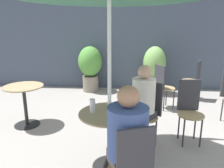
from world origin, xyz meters
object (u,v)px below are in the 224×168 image
(cafe_table_near, at_px, (110,128))
(seated_person_1, at_px, (143,100))
(bistro_chair_1, at_px, (149,108))
(potted_plant_1, at_px, (154,67))
(potted_plant_0, at_px, (90,66))
(bistro_chair_3, at_px, (190,106))
(bistro_chair_2, at_px, (194,77))
(cafe_table_far, at_px, (24,98))
(bistro_chair_0, at_px, (132,165))
(seated_person_0, at_px, (127,139))
(beer_glass_1, at_px, (92,106))
(beer_glass_0, at_px, (126,104))
(bistro_chair_5, at_px, (162,83))

(cafe_table_near, relative_size, seated_person_1, 0.60)
(bistro_chair_1, bearing_deg, potted_plant_1, 122.98)
(potted_plant_0, bearing_deg, bistro_chair_3, -52.33)
(potted_plant_1, bearing_deg, bistro_chair_2, -24.98)
(potted_plant_1, bearing_deg, bistro_chair_1, -98.03)
(cafe_table_far, height_order, bistro_chair_0, bistro_chair_0)
(cafe_table_far, bearing_deg, cafe_table_near, -34.33)
(bistro_chair_2, distance_m, seated_person_0, 3.74)
(bistro_chair_2, xyz_separation_m, beer_glass_1, (-2.00, -2.77, 0.25))
(potted_plant_0, bearing_deg, seated_person_0, -75.52)
(bistro_chair_3, bearing_deg, bistro_chair_0, -123.32)
(bistro_chair_0, distance_m, bistro_chair_2, 3.85)
(beer_glass_0, bearing_deg, bistro_chair_5, 69.36)
(cafe_table_near, height_order, bistro_chair_5, bistro_chair_5)
(bistro_chair_5, xyz_separation_m, potted_plant_0, (-1.74, 1.23, 0.13))
(bistro_chair_1, height_order, seated_person_1, seated_person_1)
(cafe_table_near, bearing_deg, bistro_chair_2, 57.02)
(seated_person_1, relative_size, beer_glass_0, 7.10)
(bistro_chair_2, bearing_deg, potted_plant_1, -85.30)
(bistro_chair_2, height_order, potted_plant_1, potted_plant_1)
(cafe_table_near, bearing_deg, potted_plant_1, 74.40)
(bistro_chair_5, relative_size, seated_person_1, 0.78)
(seated_person_1, relative_size, potted_plant_1, 0.99)
(bistro_chair_3, xyz_separation_m, seated_person_0, (-0.94, -1.38, 0.17))
(seated_person_1, bearing_deg, seated_person_0, -60.05)
(bistro_chair_3, height_order, beer_glass_0, bistro_chair_3)
(bistro_chair_5, xyz_separation_m, seated_person_1, (-0.51, -1.57, 0.17))
(cafe_table_near, bearing_deg, cafe_table_far, 145.67)
(bistro_chair_2, xyz_separation_m, potted_plant_1, (-0.91, 0.42, 0.13))
(bistro_chair_2, relative_size, seated_person_1, 0.78)
(potted_plant_1, bearing_deg, seated_person_0, -100.12)
(bistro_chair_2, distance_m, beer_glass_1, 3.42)
(bistro_chair_5, relative_size, seated_person_0, 0.76)
(cafe_table_far, bearing_deg, potted_plant_0, 70.26)
(bistro_chair_5, relative_size, potted_plant_1, 0.77)
(cafe_table_far, xyz_separation_m, bistro_chair_1, (2.12, -0.48, 0.05))
(cafe_table_near, height_order, seated_person_1, seated_person_1)
(beer_glass_1, bearing_deg, bistro_chair_1, 39.43)
(seated_person_0, relative_size, potted_plant_0, 1.03)
(beer_glass_0, height_order, potted_plant_1, potted_plant_1)
(potted_plant_0, bearing_deg, bistro_chair_0, -75.36)
(seated_person_1, bearing_deg, potted_plant_1, 121.28)
(bistro_chair_2, xyz_separation_m, seated_person_0, (-1.59, -3.38, 0.17))
(cafe_table_far, distance_m, potted_plant_1, 3.26)
(bistro_chair_0, height_order, bistro_chair_5, same)
(seated_person_0, bearing_deg, bistro_chair_0, 90.00)
(cafe_table_far, distance_m, bistro_chair_3, 2.77)
(seated_person_1, bearing_deg, bistro_chair_2, 100.00)
(cafe_table_far, distance_m, bistro_chair_0, 2.62)
(beer_glass_1, bearing_deg, beer_glass_0, 10.33)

